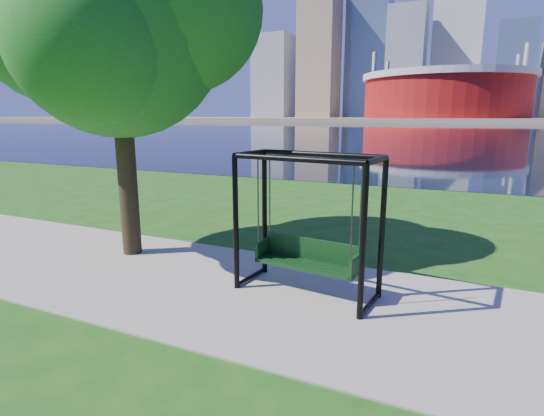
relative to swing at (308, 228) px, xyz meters
The scene contains 8 objects.
ground 1.32m from the swing, behind, with size 900.00×900.00×0.00m, color #1E5114.
path 1.36m from the swing, 146.72° to the right, with size 120.00×4.00×0.03m, color #9E937F.
river 102.11m from the swing, 90.34° to the left, with size 900.00×180.00×0.02m, color black.
far_bank 306.10m from the swing, 90.11° to the left, with size 900.00×228.00×2.00m, color #937F60.
stadium 235.71m from the swing, 92.58° to the left, with size 83.00×83.00×32.00m.
skyline 321.42m from the swing, 90.87° to the left, with size 392.00×66.00×96.50m.
swing is the anchor object (origin of this frame).
park_tree 5.71m from the swing, behind, with size 5.64×5.10×7.01m.
Camera 1 is at (2.92, -6.61, 3.01)m, focal length 28.00 mm.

